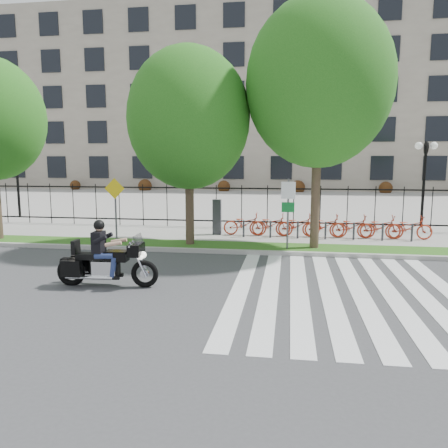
# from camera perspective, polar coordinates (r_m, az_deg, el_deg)

# --- Properties ---
(ground) EXTENTS (120.00, 120.00, 0.00)m
(ground) POSITION_cam_1_polar(r_m,az_deg,el_deg) (11.96, -8.41, -7.79)
(ground) COLOR #3B3B3D
(ground) RESTS_ON ground
(curb) EXTENTS (60.00, 0.20, 0.15)m
(curb) POSITION_cam_1_polar(r_m,az_deg,el_deg) (15.79, -4.08, -3.47)
(curb) COLOR #9C9993
(curb) RESTS_ON ground
(grass_verge) EXTENTS (60.00, 1.50, 0.15)m
(grass_verge) POSITION_cam_1_polar(r_m,az_deg,el_deg) (16.61, -3.44, -2.88)
(grass_verge) COLOR #1C4C13
(grass_verge) RESTS_ON ground
(sidewalk) EXTENTS (60.00, 3.50, 0.15)m
(sidewalk) POSITION_cam_1_polar(r_m,az_deg,el_deg) (19.02, -1.88, -1.42)
(sidewalk) COLOR gray
(sidewalk) RESTS_ON ground
(plaza) EXTENTS (80.00, 34.00, 0.10)m
(plaza) POSITION_cam_1_polar(r_m,az_deg,el_deg) (36.29, 3.15, 3.21)
(plaza) COLOR gray
(plaza) RESTS_ON ground
(crosswalk_stripes) EXTENTS (5.70, 8.00, 0.01)m
(crosswalk_stripes) POSITION_cam_1_polar(r_m,az_deg,el_deg) (11.55, 15.43, -8.56)
(crosswalk_stripes) COLOR silver
(crosswalk_stripes) RESTS_ON ground
(iron_fence) EXTENTS (30.00, 0.06, 2.00)m
(iron_fence) POSITION_cam_1_polar(r_m,az_deg,el_deg) (20.58, -1.01, 2.35)
(iron_fence) COLOR black
(iron_fence) RESTS_ON sidewalk
(office_building) EXTENTS (60.00, 21.90, 20.15)m
(office_building) POSITION_cam_1_polar(r_m,az_deg,el_deg) (56.39, 5.22, 15.13)
(office_building) COLOR gray
(office_building) RESTS_ON ground
(lamp_post_left) EXTENTS (1.06, 0.70, 4.25)m
(lamp_post_left) POSITION_cam_1_polar(r_m,az_deg,el_deg) (27.66, -25.50, 7.35)
(lamp_post_left) COLOR black
(lamp_post_left) RESTS_ON ground
(lamp_post_right) EXTENTS (1.06, 0.70, 4.25)m
(lamp_post_right) POSITION_cam_1_polar(r_m,az_deg,el_deg) (23.91, 24.79, 7.36)
(lamp_post_right) COLOR black
(lamp_post_right) RESTS_ON ground
(street_tree_1) EXTENTS (4.50, 4.50, 7.25)m
(street_tree_1) POSITION_cam_1_polar(r_m,az_deg,el_deg) (16.42, -4.64, 13.55)
(street_tree_1) COLOR #3B2920
(street_tree_1) RESTS_ON grass_verge
(street_tree_2) EXTENTS (5.09, 5.09, 8.72)m
(street_tree_2) POSITION_cam_1_polar(r_m,az_deg,el_deg) (16.17, 12.30, 17.53)
(street_tree_2) COLOR #3B2920
(street_tree_2) RESTS_ON grass_verge
(bike_share_station) EXTENTS (8.88, 0.86, 1.50)m
(bike_share_station) POSITION_cam_1_polar(r_m,az_deg,el_deg) (18.42, 12.77, -0.19)
(bike_share_station) COLOR #2D2D33
(bike_share_station) RESTS_ON sidewalk
(sign_pole_regulatory) EXTENTS (0.50, 0.09, 2.50)m
(sign_pole_regulatory) POSITION_cam_1_polar(r_m,az_deg,el_deg) (15.64, 8.36, 2.52)
(sign_pole_regulatory) COLOR #59595B
(sign_pole_regulatory) RESTS_ON grass_verge
(sign_pole_warning) EXTENTS (0.78, 0.09, 2.49)m
(sign_pole_warning) POSITION_cam_1_polar(r_m,az_deg,el_deg) (16.93, -14.02, 2.81)
(sign_pole_warning) COLOR #59595B
(sign_pole_warning) RESTS_ON grass_verge
(motorcycle_rider) EXTENTS (2.76, 0.83, 2.13)m
(motorcycle_rider) POSITION_cam_1_polar(r_m,az_deg,el_deg) (11.91, -15.14, -4.54)
(motorcycle_rider) COLOR black
(motorcycle_rider) RESTS_ON ground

